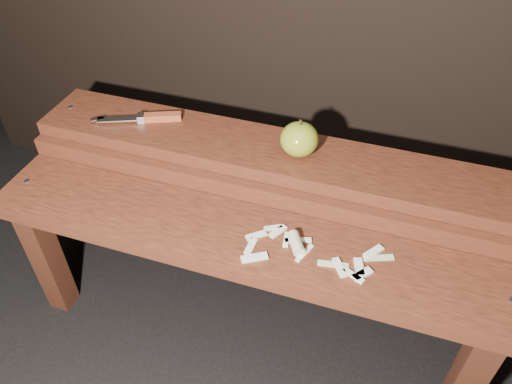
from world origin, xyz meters
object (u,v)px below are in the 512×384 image
(bench_front_tier, at_px, (239,257))
(knife, at_px, (151,117))
(bench_rear_tier, at_px, (269,176))
(apple, at_px, (299,139))

(bench_front_tier, bearing_deg, knife, 143.01)
(bench_front_tier, bearing_deg, bench_rear_tier, 90.00)
(knife, bearing_deg, bench_rear_tier, -3.13)
(bench_front_tier, bearing_deg, apple, 73.30)
(bench_front_tier, height_order, bench_rear_tier, bench_rear_tier)
(bench_front_tier, xyz_separation_m, knife, (-0.32, 0.24, 0.16))
(bench_front_tier, relative_size, knife, 5.44)
(apple, bearing_deg, knife, 178.05)
(bench_rear_tier, bearing_deg, bench_front_tier, -90.00)
(apple, distance_m, knife, 0.40)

